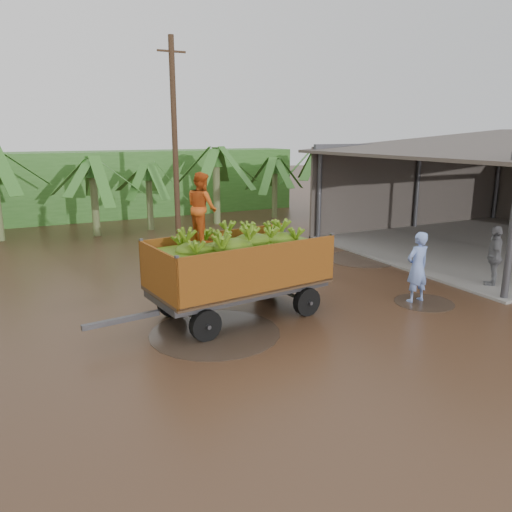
{
  "coord_description": "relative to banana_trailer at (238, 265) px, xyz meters",
  "views": [
    {
      "loc": [
        -6.95,
        -12.47,
        4.59
      ],
      "look_at": [
        -1.15,
        -0.96,
        1.39
      ],
      "focal_mm": 35.0,
      "sensor_mm": 36.0,
      "label": 1
    }
  ],
  "objects": [
    {
      "name": "man_grey",
      "position": [
        7.97,
        -1.21,
        -0.4
      ],
      "size": [
        1.14,
        1.08,
        1.9
      ],
      "primitive_type": "imported",
      "rotation": [
        0.0,
        0.0,
        3.86
      ],
      "color": "slate",
      "rests_on": "ground"
    },
    {
      "name": "packing_shed",
      "position": [
        13.68,
        3.23,
        1.15
      ],
      "size": [
        12.78,
        10.8,
        4.76
      ],
      "color": "gray",
      "rests_on": "ground"
    },
    {
      "name": "hedge_north",
      "position": [
        -0.09,
        17.46,
        0.45
      ],
      "size": [
        22.0,
        3.0,
        3.6
      ],
      "primitive_type": "cube",
      "color": "#2D661E",
      "rests_on": "ground"
    },
    {
      "name": "ground",
      "position": [
        1.91,
        1.46,
        -1.35
      ],
      "size": [
        100.0,
        100.0,
        0.0
      ],
      "primitive_type": "plane",
      "color": "black",
      "rests_on": "ground"
    },
    {
      "name": "utility_pole",
      "position": [
        1.61,
        9.8,
        2.91
      ],
      "size": [
        1.2,
        0.24,
        8.42
      ],
      "color": "#47301E",
      "rests_on": "ground"
    },
    {
      "name": "banana_plants",
      "position": [
        -2.91,
        8.52,
        0.46
      ],
      "size": [
        24.51,
        20.67,
        4.2
      ],
      "color": "#2D661E",
      "rests_on": "ground"
    },
    {
      "name": "man_blue",
      "position": [
        4.88,
        -1.2,
        -0.36
      ],
      "size": [
        0.73,
        0.48,
        1.98
      ],
      "primitive_type": "imported",
      "rotation": [
        0.0,
        0.0,
        3.15
      ],
      "color": "#7691D7",
      "rests_on": "ground"
    },
    {
      "name": "banana_trailer",
      "position": [
        0.0,
        0.0,
        0.0
      ],
      "size": [
        6.23,
        2.64,
        3.7
      ],
      "rotation": [
        0.0,
        0.0,
        0.12
      ],
      "color": "#AB6118",
      "rests_on": "ground"
    }
  ]
}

